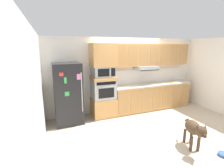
% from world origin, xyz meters
% --- Properties ---
extents(ground_plane, '(9.60, 9.60, 0.00)m').
position_xyz_m(ground_plane, '(0.00, 0.00, 0.00)').
color(ground_plane, beige).
extents(back_kitchen_wall, '(6.20, 0.12, 2.50)m').
position_xyz_m(back_kitchen_wall, '(0.00, 1.11, 1.25)').
color(back_kitchen_wall, silver).
rests_on(back_kitchen_wall, ground).
extents(side_panel_left, '(0.12, 7.10, 2.50)m').
position_xyz_m(side_panel_left, '(-2.80, 0.00, 1.25)').
color(side_panel_left, silver).
rests_on(side_panel_left, ground).
extents(side_panel_right, '(0.12, 7.10, 2.50)m').
position_xyz_m(side_panel_right, '(2.80, 0.00, 1.25)').
color(side_panel_right, white).
rests_on(side_panel_right, ground).
extents(refrigerator, '(0.76, 0.73, 1.76)m').
position_xyz_m(refrigerator, '(-2.08, 0.68, 0.88)').
color(refrigerator, black).
rests_on(refrigerator, ground).
extents(oven_base_cabinet, '(0.74, 0.62, 0.60)m').
position_xyz_m(oven_base_cabinet, '(-0.98, 0.75, 0.30)').
color(oven_base_cabinet, tan).
rests_on(oven_base_cabinet, ground).
extents(built_in_oven, '(0.70, 0.62, 0.60)m').
position_xyz_m(built_in_oven, '(-0.98, 0.75, 0.90)').
color(built_in_oven, '#A8AAAF').
rests_on(built_in_oven, oven_base_cabinet).
extents(appliance_mid_shelf, '(0.74, 0.62, 0.10)m').
position_xyz_m(appliance_mid_shelf, '(-0.98, 0.75, 1.25)').
color(appliance_mid_shelf, tan).
rests_on(appliance_mid_shelf, built_in_oven).
extents(microwave, '(0.64, 0.54, 0.32)m').
position_xyz_m(microwave, '(-0.98, 0.75, 1.46)').
color(microwave, '#A8AAAF').
rests_on(microwave, appliance_mid_shelf).
extents(appliance_upper_cabinet, '(0.74, 0.62, 0.68)m').
position_xyz_m(appliance_upper_cabinet, '(-0.98, 0.75, 1.96)').
color(appliance_upper_cabinet, tan).
rests_on(appliance_upper_cabinet, microwave).
extents(lower_cabinet_run, '(2.93, 0.63, 0.88)m').
position_xyz_m(lower_cabinet_run, '(0.85, 0.75, 0.44)').
color(lower_cabinet_run, tan).
rests_on(lower_cabinet_run, ground).
extents(countertop_slab, '(2.97, 0.64, 0.04)m').
position_xyz_m(countertop_slab, '(0.85, 0.75, 0.90)').
color(countertop_slab, '#BCB2A3').
rests_on(countertop_slab, lower_cabinet_run).
extents(backsplash_panel, '(2.97, 0.02, 0.50)m').
position_xyz_m(backsplash_panel, '(0.85, 1.04, 1.17)').
color(backsplash_panel, white).
rests_on(backsplash_panel, countertop_slab).
extents(upper_cabinet_with_hood, '(2.93, 0.48, 0.88)m').
position_xyz_m(upper_cabinet_with_hood, '(0.83, 0.87, 1.90)').
color(upper_cabinet_with_hood, tan).
rests_on(upper_cabinet_with_hood, backsplash_panel).
extents(screwdriver, '(0.14, 0.13, 0.03)m').
position_xyz_m(screwdriver, '(1.64, 0.67, 0.93)').
color(screwdriver, yellow).
rests_on(screwdriver, countertop_slab).
extents(dog, '(0.46, 0.86, 0.69)m').
position_xyz_m(dog, '(0.27, -1.65, 0.46)').
color(dog, '#473323').
rests_on(dog, ground).
extents(dog_food_bowl, '(0.20, 0.20, 0.06)m').
position_xyz_m(dog_food_bowl, '(0.66, -2.08, 0.03)').
color(dog_food_bowl, '#3359A5').
rests_on(dog_food_bowl, ground).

